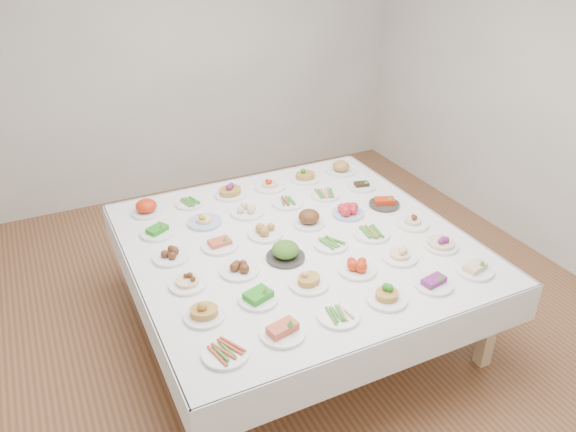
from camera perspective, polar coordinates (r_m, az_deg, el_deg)
name	(u,v)px	position (r m, az deg, el deg)	size (l,w,h in m)	color
room_envelope	(286,86)	(3.83, -0.20, 13.06)	(5.02, 5.02, 2.81)	brown
display_table	(297,248)	(4.12, 0.92, -3.26)	(2.36, 2.36, 0.75)	white
dish_0	(225,351)	(3.14, -6.38, -13.48)	(0.27, 0.26, 0.06)	white
dish_1	(283,328)	(3.23, -0.56, -11.27)	(0.26, 0.26, 0.12)	white
dish_2	(339,315)	(3.38, 5.17, -9.95)	(0.25, 0.25, 0.05)	white
dish_3	(387,292)	(3.51, 10.06, -7.59)	(0.25, 0.25, 0.15)	white
dish_4	(434,281)	(3.72, 14.60, -6.38)	(0.24, 0.24, 0.10)	white
dish_5	(475,267)	(3.93, 18.46, -4.93)	(0.24, 0.24, 0.10)	white
dish_6	(204,309)	(3.37, -8.55, -9.34)	(0.24, 0.24, 0.14)	white
dish_7	(258,294)	(3.48, -3.05, -7.93)	(0.25, 0.24, 0.12)	white
dish_8	(309,278)	(3.60, 2.13, -6.33)	(0.25, 0.25, 0.13)	white
dish_9	(358,264)	(3.76, 7.08, -4.89)	(0.25, 0.25, 0.12)	white
dish_10	(400,251)	(3.93, 11.31, -3.52)	(0.24, 0.24, 0.13)	white
dish_11	(442,239)	(4.12, 15.33, -2.24)	(0.24, 0.24, 0.14)	white
dish_12	(187,279)	(3.66, -10.20, -6.37)	(0.24, 0.24, 0.11)	white
dish_13	(239,265)	(3.74, -4.98, -4.96)	(0.26, 0.26, 0.12)	white
dish_14	(285,250)	(3.84, -0.26, -3.47)	(0.28, 0.28, 0.15)	#2F2C2A
dish_15	(331,243)	(4.02, 4.36, -2.79)	(0.24, 0.24, 0.05)	white
dish_16	(371,232)	(4.18, 8.47, -1.62)	(0.28, 0.27, 0.06)	white
dish_17	(413,220)	(4.36, 12.56, -0.38)	(0.24, 0.24, 0.11)	white
dish_18	(171,252)	(3.94, -11.85, -3.62)	(0.25, 0.25, 0.11)	white
dish_19	(220,242)	(4.02, -6.95, -2.59)	(0.26, 0.26, 0.11)	white
dish_20	(265,229)	(4.12, -2.32, -1.30)	(0.26, 0.26, 0.12)	white
dish_21	(309,218)	(4.26, 2.15, -0.23)	(0.24, 0.24, 0.12)	white
dish_22	(348,209)	(4.42, 6.14, 0.74)	(0.25, 0.25, 0.12)	#4C66B2
dish_23	(384,201)	(4.60, 9.78, 1.50)	(0.24, 0.24, 0.10)	#2F2C2A
dish_24	(157,230)	(4.25, -13.13, -1.35)	(0.25, 0.25, 0.10)	white
dish_25	(204,218)	(4.32, -8.50, -0.20)	(0.25, 0.25, 0.12)	#4C66B2
dish_26	(247,207)	(4.42, -4.15, 0.89)	(0.26, 0.26, 0.12)	white
dish_27	(287,202)	(4.56, -0.06, 1.43)	(0.25, 0.25, 0.05)	white
dish_28	(325,194)	(4.69, 3.79, 2.23)	(0.23, 0.23, 0.06)	white
dish_29	(362,184)	(4.87, 7.49, 3.19)	(0.23, 0.23, 0.09)	white
dish_30	(146,207)	(4.55, -14.20, 0.88)	(0.23, 0.23, 0.13)	white
dish_31	(190,202)	(4.62, -9.92, 1.36)	(0.23, 0.23, 0.05)	white
dish_32	(230,187)	(4.69, -5.91, 2.92)	(0.29, 0.28, 0.17)	white
dish_33	(270,182)	(4.82, -1.85, 3.51)	(0.26, 0.26, 0.13)	white
dish_34	(305,174)	(4.95, 1.76, 4.33)	(0.25, 0.25, 0.14)	white
dish_35	(341,167)	(5.12, 5.39, 5.03)	(0.25, 0.25, 0.13)	white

